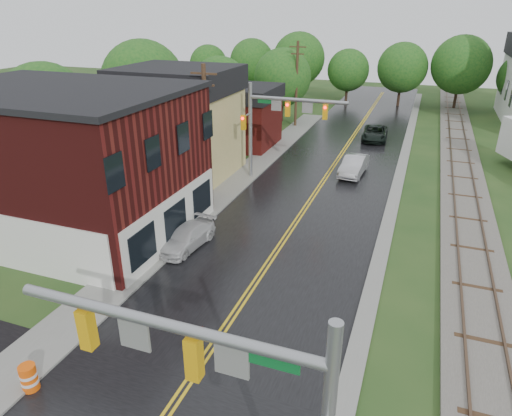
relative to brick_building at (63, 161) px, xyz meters
The scene contains 19 objects.
main_road 19.95m from the brick_building, 50.23° to the left, with size 10.00×90.00×0.02m, color black.
curb_right 27.15m from the brick_building, 48.20° to the left, with size 0.80×70.00×0.12m, color gray.
sidewalk_left 12.52m from the brick_building, 57.86° to the left, with size 2.40×50.00×0.12m, color gray.
brick_building is the anchor object (origin of this frame).
yellow_house 11.14m from the brick_building, 82.32° to the left, with size 8.00×7.00×6.40m, color tan.
darkred_building 20.25m from the brick_building, 82.92° to the left, with size 7.00×6.00×4.40m, color #3F0F0C.
railroad 30.36m from the brick_building, 41.66° to the left, with size 3.20×80.00×0.30m.
traffic_signal_near 20.60m from the brick_building, 39.17° to the right, with size 7.34×0.30×7.20m.
traffic_signal_far 15.03m from the brick_building, 53.08° to the left, with size 7.34×0.43×7.20m.
utility_pole_b 9.03m from the brick_building, 50.93° to the left, with size 1.80×0.28×9.00m.
utility_pole_c 29.56m from the brick_building, 78.91° to the left, with size 1.80×0.28×9.00m.
tree_left_a 10.14m from the brick_building, 136.87° to the left, with size 6.80×6.80×8.67m.
tree_left_b 17.80m from the brick_building, 107.61° to the left, with size 7.60×7.60×9.69m.
tree_left_c 24.94m from the brick_building, 93.14° to the left, with size 6.00×6.00×7.65m.
tree_left_e 31.12m from the brick_building, 83.29° to the left, with size 6.40×6.40×8.16m.
suv_dark 30.31m from the brick_building, 60.83° to the left, with size 2.33×5.05×1.40m, color black.
sedan_silver 21.23m from the brick_building, 46.70° to the left, with size 1.58×4.53×1.49m, color #ACABB0.
pickup_white 8.46m from the brick_building, ahead, with size 1.68×4.13×1.20m, color silver.
construction_barrel 13.79m from the brick_building, 55.77° to the right, with size 0.57×0.57×1.02m, color #F5550A.
Camera 1 is at (6.53, -4.54, 12.24)m, focal length 32.00 mm.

